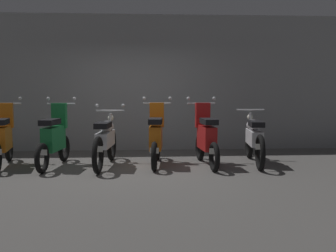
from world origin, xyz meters
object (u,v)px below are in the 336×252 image
Objects in this scene: motorbike_slot_1 at (54,139)px; motorbike_slot_3 at (156,137)px; motorbike_slot_4 at (206,138)px; motorbike_slot_5 at (254,139)px; motorbike_slot_0 at (3,138)px; motorbike_slot_2 at (105,140)px.

motorbike_slot_1 is 1.00× the size of motorbike_slot_3.
motorbike_slot_5 is (0.95, 0.12, -0.04)m from motorbike_slot_4.
motorbike_slot_3 is (1.89, 0.07, 0.00)m from motorbike_slot_1.
motorbike_slot_0 and motorbike_slot_4 have the same top height.
motorbike_slot_4 is (3.79, -0.16, 0.00)m from motorbike_slot_0.
motorbike_slot_1 is at bearing 178.85° from motorbike_slot_4.
motorbike_slot_3 is 1.00× the size of motorbike_slot_4.
motorbike_slot_0 is at bearing 179.42° from motorbike_slot_3.
motorbike_slot_1 is at bearing 178.69° from motorbike_slot_2.
motorbike_slot_4 is (1.89, -0.04, 0.04)m from motorbike_slot_2.
motorbike_slot_2 is 1.16× the size of motorbike_slot_3.
motorbike_slot_3 is 0.86× the size of motorbike_slot_5.
motorbike_slot_0 is 3.79m from motorbike_slot_4.
motorbike_slot_1 reaches higher than motorbike_slot_5.
motorbike_slot_0 is at bearing 177.58° from motorbike_slot_4.
motorbike_slot_3 is at bearing 179.53° from motorbike_slot_5.
motorbike_slot_3 is at bearing 172.05° from motorbike_slot_4.
motorbike_slot_5 is at bearing -0.54° from motorbike_slot_0.
motorbike_slot_2 is 2.84m from motorbike_slot_5.
motorbike_slot_3 is (0.95, 0.10, 0.04)m from motorbike_slot_2.
motorbike_slot_3 reaches higher than motorbike_slot_5.
motorbike_slot_1 is 0.95m from motorbike_slot_2.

